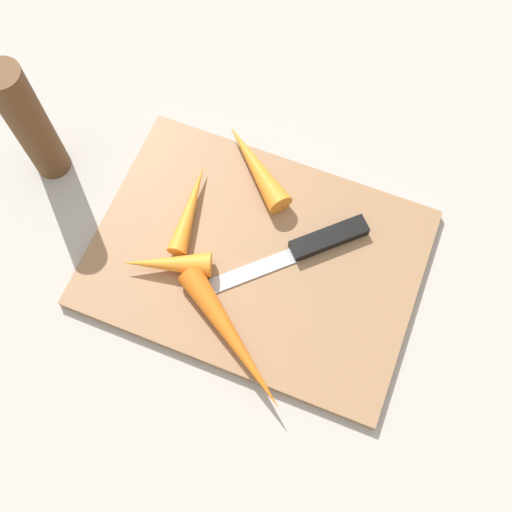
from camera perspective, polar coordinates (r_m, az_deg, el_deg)
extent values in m
plane|color=#ADA8A0|center=(0.69, 0.00, -0.37)|extent=(1.40, 1.40, 0.00)
cube|color=#99704C|center=(0.68, 0.00, -0.19)|extent=(0.36, 0.26, 0.01)
cube|color=#B7B7BC|center=(0.67, -0.94, -1.44)|extent=(0.09, 0.09, 0.00)
cube|color=black|center=(0.69, 6.84, 1.69)|extent=(0.08, 0.08, 0.01)
cone|color=orange|center=(0.64, -2.20, -7.73)|extent=(0.16, 0.12, 0.03)
cone|color=orange|center=(0.70, -6.15, 4.57)|extent=(0.04, 0.12, 0.02)
cone|color=orange|center=(0.67, -8.35, -0.74)|extent=(0.10, 0.06, 0.03)
cone|color=orange|center=(0.71, -0.10, 8.53)|extent=(0.11, 0.10, 0.03)
cylinder|color=brown|center=(0.72, -20.39, 11.50)|extent=(0.04, 0.04, 0.17)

